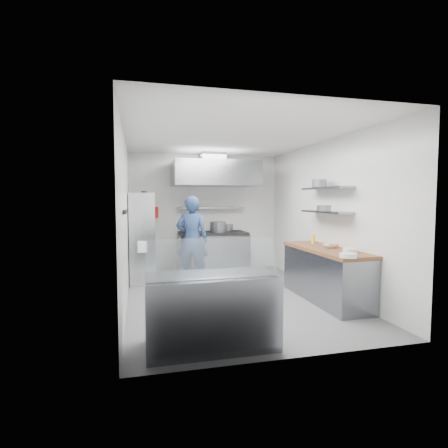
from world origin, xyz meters
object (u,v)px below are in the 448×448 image
object	(u,v)px
chef	(192,240)
display_case	(211,311)
wire_rack	(142,238)
gas_range	(213,253)

from	to	relation	value
chef	display_case	bearing A→B (deg)	102.43
chef	wire_rack	distance (m)	1.05
gas_range	display_case	size ratio (longest dim) A/B	1.07
wire_rack	display_case	size ratio (longest dim) A/B	1.23
chef	wire_rack	world-z (taller)	wire_rack
chef	gas_range	bearing A→B (deg)	-106.95
gas_range	wire_rack	world-z (taller)	wire_rack
gas_range	display_case	distance (m)	4.20
gas_range	display_case	world-z (taller)	gas_range
gas_range	chef	distance (m)	1.22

